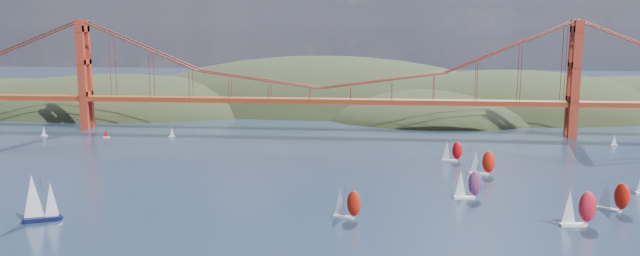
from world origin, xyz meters
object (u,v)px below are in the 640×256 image
Objects in this scene: racer_1 at (578,207)px; racer_3 at (482,162)px; racer_2 at (613,195)px; racer_rwb at (467,184)px; racer_5 at (452,151)px; sloop_navy at (38,198)px; racer_0 at (347,203)px.

racer_1 is 57.63m from racer_3.
racer_2 is 41.07m from racer_rwb.
racer_1 is at bearing -99.00° from racer_2.
racer_5 is (-8.10, 21.57, -0.55)m from racer_3.
sloop_navy reaches higher than racer_1.
racer_1 is 20.69m from racer_2.
sloop_navy is 1.58× the size of racer_0.
racer_3 is 32.68m from racer_rwb.
racer_2 is at bearing -14.74° from sloop_navy.
sloop_navy reaches higher than racer_5.
sloop_navy is at bearing -136.27° from racer_2.
racer_0 is 0.92× the size of racer_3.
racer_3 is (-30.90, 40.30, 0.05)m from racer_2.
racer_0 is 1.05× the size of racer_5.
racer_1 reaches higher than racer_5.
racer_2 is at bearing 38.64° from racer_1.
racer_2 is at bearing -17.59° from racer_rwb.
racer_1 is at bearing -62.51° from racer_5.
sloop_navy reaches higher than racer_3.
racer_rwb reaches higher than racer_0.
racer_rwb is at bearing -157.64° from racer_2.
sloop_navy is 1.47× the size of racer_rwb.
racer_rwb is at bearing 53.33° from racer_0.
sloop_navy is 161.74m from racer_2.
racer_0 is 77.50m from racer_2.
racer_rwb is at bearing -7.83° from sloop_navy.
racer_1 is (61.83, -0.71, 0.76)m from racer_0.
racer_1 reaches higher than racer_0.
racer_1 is at bearing -58.64° from racer_3.
racer_2 is at bearing -48.09° from racer_5.
racer_2 is (14.35, 14.90, -0.46)m from racer_1.
racer_3 is 1.13× the size of racer_5.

